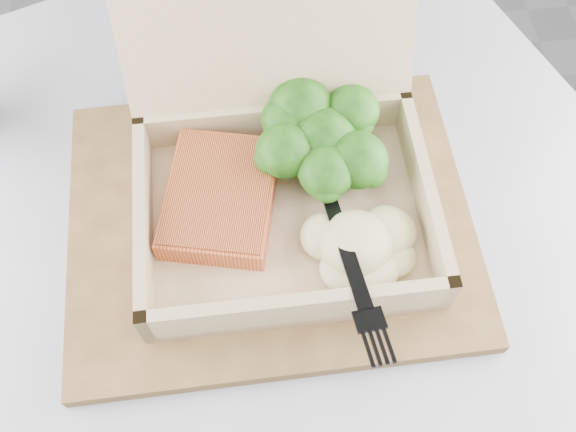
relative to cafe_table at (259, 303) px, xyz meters
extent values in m
cylinder|color=black|center=(0.00, 0.00, -0.51)|extent=(0.39, 0.39, 0.02)
cylinder|color=black|center=(0.00, 0.00, -0.19)|extent=(0.07, 0.07, 0.67)
cube|color=#9A9CA4|center=(0.00, 0.00, 0.16)|extent=(0.92, 0.92, 0.03)
cube|color=brown|center=(0.02, 0.00, 0.19)|extent=(0.35, 0.28, 0.01)
cube|color=tan|center=(0.03, 0.00, 0.20)|extent=(0.25, 0.19, 0.01)
cube|color=#9F8A60|center=(-0.09, 0.00, 0.22)|extent=(0.01, 0.19, 0.05)
cube|color=#9F8A60|center=(0.15, 0.00, 0.22)|extent=(0.01, 0.19, 0.05)
cube|color=#9F8A60|center=(0.03, -0.09, 0.22)|extent=(0.24, 0.01, 0.05)
cube|color=#9F8A60|center=(0.03, 0.09, 0.22)|extent=(0.24, 0.01, 0.05)
cube|color=orange|center=(-0.02, 0.02, 0.22)|extent=(0.11, 0.13, 0.02)
ellipsoid|color=#C7B681|center=(0.08, -0.04, 0.22)|extent=(0.10, 0.09, 0.03)
cube|color=black|center=(0.07, 0.00, 0.23)|extent=(0.02, 0.11, 0.03)
cube|color=black|center=(0.08, -0.08, 0.23)|extent=(0.03, 0.05, 0.01)
cube|color=white|center=(-0.04, 0.20, 0.18)|extent=(0.08, 0.13, 0.00)
camera|label=1|loc=(0.00, -0.26, 0.69)|focal=40.00mm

